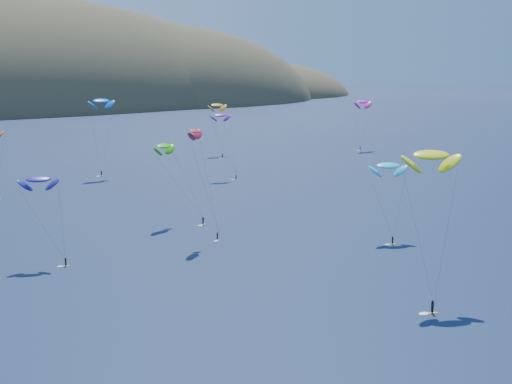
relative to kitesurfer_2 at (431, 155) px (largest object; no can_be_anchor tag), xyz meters
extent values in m
ellipsoid|color=#3D3526|center=(177.11, 510.68, -32.34)|extent=(320.00, 220.00, 156.00)
ellipsoid|color=#3D3526|center=(297.11, 550.68, -28.02)|extent=(240.00, 180.00, 84.00)
cube|color=yellow|center=(-6.38, -7.84, -22.94)|extent=(1.68, 1.03, 0.09)
cylinder|color=black|center=(-6.38, -7.84, -21.92)|extent=(0.38, 0.38, 1.73)
sphere|color=#8C6047|center=(-6.38, -7.84, -20.91)|extent=(0.29, 0.29, 0.29)
ellipsoid|color=yellow|center=(0.02, 0.02, 0.05)|extent=(10.48, 7.58, 5.31)
cube|color=yellow|center=(-8.43, 62.77, -22.94)|extent=(1.45, 1.09, 0.08)
cylinder|color=black|center=(-8.43, 62.77, -22.04)|extent=(0.34, 0.34, 1.54)
sphere|color=#8C6047|center=(-8.43, 62.77, -21.14)|extent=(0.26, 0.26, 0.26)
ellipsoid|color=#31BE0E|center=(-14.20, 70.98, -4.94)|extent=(7.82, 6.47, 3.98)
cube|color=yellow|center=(-4.16, 142.41, -22.94)|extent=(1.45, 0.62, 0.08)
cylinder|color=black|center=(-4.16, 142.41, -22.06)|extent=(0.33, 0.33, 1.50)
sphere|color=#8C6047|center=(-4.16, 142.41, -21.19)|extent=(0.25, 0.25, 0.25)
ellipsoid|color=blue|center=(-2.38, 144.56, 1.53)|extent=(9.51, 5.51, 5.01)
cube|color=yellow|center=(16.66, 25.83, -22.94)|extent=(1.41, 0.85, 0.08)
cylinder|color=black|center=(16.66, 25.83, -22.09)|extent=(0.32, 0.32, 1.45)
sphere|color=#8C6047|center=(16.66, 25.83, -21.25)|extent=(0.24, 0.24, 0.24)
ellipsoid|color=#1CB9D6|center=(20.44, 32.03, -7.40)|extent=(8.96, 6.44, 4.55)
cube|color=yellow|center=(30.00, 112.74, -22.95)|extent=(1.35, 0.60, 0.07)
cylinder|color=black|center=(30.00, 112.74, -22.13)|extent=(0.31, 0.31, 1.39)
sphere|color=#8C6047|center=(30.00, 112.74, -21.32)|extent=(0.23, 0.23, 0.23)
ellipsoid|color=#561095|center=(28.30, 119.69, -2.79)|extent=(7.14, 4.22, 3.74)
cube|color=yellow|center=(110.87, 147.33, -22.94)|extent=(1.41, 0.58, 0.08)
cylinder|color=black|center=(110.87, 147.33, -22.09)|extent=(0.32, 0.32, 1.46)
sphere|color=#8C6047|center=(110.87, 147.33, -21.24)|extent=(0.24, 0.24, 0.24)
ellipsoid|color=#E30EAB|center=(115.30, 151.62, -2.96)|extent=(10.22, 5.78, 5.41)
cube|color=yellow|center=(-12.54, 48.49, -22.95)|extent=(1.20, 1.19, 0.07)
cylinder|color=black|center=(-12.54, 48.49, -22.12)|extent=(0.31, 0.31, 1.40)
sphere|color=#8C6047|center=(-12.54, 48.49, -21.31)|extent=(0.23, 0.23, 0.23)
ellipsoid|color=#AE2235|center=(-15.52, 52.53, 0.23)|extent=(6.47, 6.47, 3.48)
cube|color=yellow|center=(-46.03, 46.54, -22.95)|extent=(1.34, 0.74, 0.07)
cylinder|color=black|center=(-46.03, 46.54, -22.14)|extent=(0.30, 0.30, 1.38)
sphere|color=#8C6047|center=(-46.03, 46.54, -21.33)|extent=(0.23, 0.23, 0.23)
ellipsoid|color=navy|center=(-48.51, 52.88, -7.13)|extent=(7.88, 5.33, 4.02)
cube|color=yellow|center=(51.00, 158.84, -22.94)|extent=(1.38, 0.56, 0.07)
cylinder|color=black|center=(51.00, 158.84, -22.11)|extent=(0.31, 0.31, 1.43)
sphere|color=#8C6047|center=(51.00, 158.84, -21.28)|extent=(0.24, 0.24, 0.24)
ellipsoid|color=orange|center=(55.39, 170.70, -3.32)|extent=(8.97, 5.06, 4.76)
camera|label=1|loc=(-84.05, -81.05, 15.37)|focal=50.00mm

